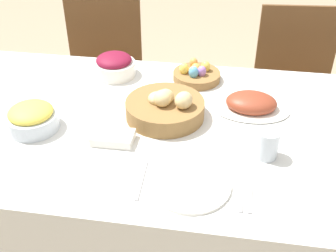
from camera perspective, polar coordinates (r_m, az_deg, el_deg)
The scene contains 14 objects.
dining_table at distance 1.76m, azimuth 1.02°, elevation -10.27°, with size 1.86×0.98×0.78m.
chair_far_left at distance 2.45m, azimuth -8.67°, elevation 6.64°, with size 0.47×0.47×0.92m.
chair_far_right at distance 2.38m, azimuth 16.72°, elevation 4.58°, with size 0.45×0.45×0.92m.
bread_basket at distance 1.53m, azimuth -0.35°, elevation 2.51°, with size 0.29×0.29×0.12m.
egg_basket at distance 1.79m, azimuth 3.85°, elevation 7.01°, with size 0.20×0.20×0.08m.
ham_platter at distance 1.61m, azimuth 11.19°, elevation 2.96°, with size 0.29×0.21×0.07m.
beet_salad_bowl at distance 1.83m, azimuth -7.28°, elevation 8.16°, with size 0.18×0.18×0.10m.
pineapple_bowl at distance 1.54m, azimuth -17.98°, elevation 1.09°, with size 0.18×0.18×0.09m.
dinner_plate at distance 1.25m, azimuth 3.00°, elevation -7.94°, with size 0.24×0.24×0.01m.
fork at distance 1.27m, azimuth -3.61°, elevation -7.32°, with size 0.02×0.17×0.00m.
knife at distance 1.25m, azimuth 9.72°, elevation -8.62°, with size 0.02×0.17×0.00m.
spoon at distance 1.26m, azimuth 11.10°, elevation -8.73°, with size 0.02×0.17×0.00m.
drinking_cup at distance 1.37m, azimuth 13.28°, elevation -2.40°, with size 0.07×0.07×0.10m.
butter_dish at distance 1.43m, azimuth -7.46°, elevation -1.56°, with size 0.14×0.09×0.03m.
Camera 1 is at (0.16, -1.23, 1.63)m, focal length 45.00 mm.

